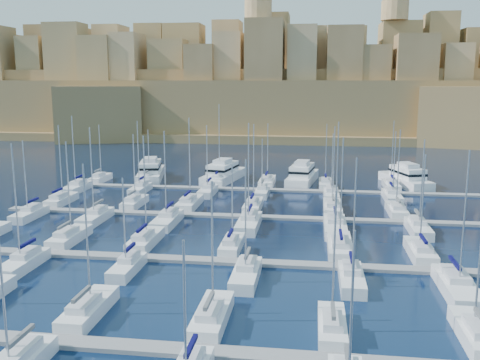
# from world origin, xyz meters

# --- Properties ---
(ground) EXTENTS (600.00, 600.00, 0.00)m
(ground) POSITION_xyz_m (0.00, 0.00, 0.00)
(ground) COLOR black
(ground) RESTS_ON ground
(pontoon_near) EXTENTS (84.00, 2.00, 0.40)m
(pontoon_near) POSITION_xyz_m (0.00, -34.00, 0.20)
(pontoon_near) COLOR slate
(pontoon_near) RESTS_ON ground
(pontoon_mid_near) EXTENTS (84.00, 2.00, 0.40)m
(pontoon_mid_near) POSITION_xyz_m (0.00, -12.00, 0.20)
(pontoon_mid_near) COLOR slate
(pontoon_mid_near) RESTS_ON ground
(pontoon_mid_far) EXTENTS (84.00, 2.00, 0.40)m
(pontoon_mid_far) POSITION_xyz_m (0.00, 10.00, 0.20)
(pontoon_mid_far) COLOR slate
(pontoon_mid_far) RESTS_ON ground
(pontoon_far) EXTENTS (84.00, 2.00, 0.40)m
(pontoon_far) POSITION_xyz_m (0.00, 32.00, 0.20)
(pontoon_far) COLOR slate
(pontoon_far) RESTS_ON ground
(sailboat_2) EXTENTS (2.70, 9.00, 14.72)m
(sailboat_2) POSITION_xyz_m (-11.39, -28.61, 0.75)
(sailboat_2) COLOR white
(sailboat_2) RESTS_ON ground
(sailboat_3) EXTENTS (2.74, 9.15, 13.43)m
(sailboat_3) POSITION_xyz_m (0.35, -28.54, 0.74)
(sailboat_3) COLOR white
(sailboat_3) RESTS_ON ground
(sailboat_4) EXTENTS (2.40, 7.99, 12.99)m
(sailboat_4) POSITION_xyz_m (11.10, -29.11, 0.73)
(sailboat_4) COLOR white
(sailboat_4) RESTS_ON ground
(sailboat_5) EXTENTS (2.58, 8.59, 12.08)m
(sailboat_5) POSITION_xyz_m (23.08, -28.81, 0.72)
(sailboat_5) COLOR white
(sailboat_5) RESTS_ON ground
(sailboat_13) EXTENTS (2.76, 9.19, 14.10)m
(sailboat_13) POSITION_xyz_m (-23.67, -6.52, 0.75)
(sailboat_13) COLOR white
(sailboat_13) RESTS_ON ground
(sailboat_14) EXTENTS (2.78, 9.28, 15.01)m
(sailboat_14) POSITION_xyz_m (-12.95, -6.48, 0.75)
(sailboat_14) COLOR white
(sailboat_14) RESTS_ON ground
(sailboat_15) EXTENTS (2.43, 8.10, 11.59)m
(sailboat_15) POSITION_xyz_m (-1.10, -7.05, 0.71)
(sailboat_15) COLOR white
(sailboat_15) RESTS_ON ground
(sailboat_16) EXTENTS (3.08, 10.28, 15.11)m
(sailboat_16) POSITION_xyz_m (12.82, -5.99, 0.76)
(sailboat_16) COLOR white
(sailboat_16) RESTS_ON ground
(sailboat_17) EXTENTS (2.77, 9.24, 13.25)m
(sailboat_17) POSITION_xyz_m (22.75, -6.49, 0.74)
(sailboat_17) COLOR white
(sailboat_17) RESTS_ON ground
(sailboat_19) EXTENTS (2.62, 8.74, 15.18)m
(sailboat_19) POSITION_xyz_m (-24.34, -17.26, 0.75)
(sailboat_19) COLOR white
(sailboat_19) RESTS_ON ground
(sailboat_20) EXTENTS (2.34, 7.80, 11.50)m
(sailboat_20) POSITION_xyz_m (-11.77, -16.80, 0.71)
(sailboat_20) COLOR white
(sailboat_20) RESTS_ON ground
(sailboat_21) EXTENTS (2.72, 9.07, 13.95)m
(sailboat_21) POSITION_xyz_m (2.09, -17.42, 0.74)
(sailboat_21) COLOR white
(sailboat_21) RESTS_ON ground
(sailboat_22) EXTENTS (2.57, 8.57, 14.32)m
(sailboat_22) POSITION_xyz_m (13.56, -17.18, 0.74)
(sailboat_22) COLOR white
(sailboat_22) RESTS_ON ground
(sailboat_23) EXTENTS (3.16, 10.52, 15.42)m
(sailboat_23) POSITION_xyz_m (24.25, -18.13, 0.77)
(sailboat_23) COLOR white
(sailboat_23) RESTS_ON ground
(sailboat_24) EXTENTS (2.66, 8.86, 14.41)m
(sailboat_24) POSITION_xyz_m (-35.55, 15.32, 0.75)
(sailboat_24) COLOR white
(sailboat_24) RESTS_ON ground
(sailboat_25) EXTENTS (2.57, 8.55, 13.01)m
(sailboat_25) POSITION_xyz_m (-21.85, 15.17, 0.73)
(sailboat_25) COLOR white
(sailboat_25) RESTS_ON ground
(sailboat_26) EXTENTS (3.02, 10.05, 15.86)m
(sailboat_26) POSITION_xyz_m (-12.10, 15.90, 0.77)
(sailboat_26) COLOR white
(sailboat_26) RESTS_ON ground
(sailboat_27) EXTENTS (2.75, 9.17, 14.95)m
(sailboat_27) POSITION_xyz_m (-0.85, 15.47, 0.75)
(sailboat_27) COLOR white
(sailboat_27) RESTS_ON ground
(sailboat_28) EXTENTS (2.96, 9.88, 14.67)m
(sailboat_28) POSITION_xyz_m (12.60, 15.82, 0.76)
(sailboat_28) COLOR white
(sailboat_28) RESTS_ON ground
(sailboat_29) EXTENTS (2.71, 9.02, 14.35)m
(sailboat_29) POSITION_xyz_m (23.04, 15.40, 0.75)
(sailboat_29) COLOR white
(sailboat_29) RESTS_ON ground
(sailboat_30) EXTENTS (2.56, 8.53, 12.94)m
(sailboat_30) POSITION_xyz_m (-35.79, 4.84, 0.73)
(sailboat_30) COLOR white
(sailboat_30) RESTS_ON ground
(sailboat_31) EXTENTS (2.79, 9.30, 15.15)m
(sailboat_31) POSITION_xyz_m (-24.54, 4.47, 0.76)
(sailboat_31) COLOR white
(sailboat_31) RESTS_ON ground
(sailboat_32) EXTENTS (2.97, 9.88, 14.78)m
(sailboat_32) POSITION_xyz_m (-12.83, 4.18, 0.76)
(sailboat_32) COLOR white
(sailboat_32) RESTS_ON ground
(sailboat_33) EXTENTS (3.08, 10.26, 16.10)m
(sailboat_33) POSITION_xyz_m (-0.19, 3.99, 0.77)
(sailboat_33) COLOR white
(sailboat_33) RESTS_ON ground
(sailboat_34) EXTENTS (3.18, 10.59, 16.43)m
(sailboat_34) POSITION_xyz_m (12.57, 3.83, 0.78)
(sailboat_34) COLOR white
(sailboat_34) RESTS_ON ground
(sailboat_35) EXTENTS (2.72, 9.06, 14.03)m
(sailboat_35) POSITION_xyz_m (24.52, 4.58, 0.74)
(sailboat_35) COLOR white
(sailboat_35) RESTS_ON ground
(sailboat_36) EXTENTS (2.45, 8.15, 12.75)m
(sailboat_36) POSITION_xyz_m (-37.04, 36.97, 0.73)
(sailboat_36) COLOR white
(sailboat_36) RESTS_ON ground
(sailboat_37) EXTENTS (2.49, 8.28, 11.79)m
(sailboat_37) POSITION_xyz_m (-26.08, 37.04, 0.72)
(sailboat_37) COLOR white
(sailboat_37) RESTS_ON ground
(sailboat_38) EXTENTS (3.23, 10.77, 17.29)m
(sailboat_38) POSITION_xyz_m (-10.82, 38.26, 0.78)
(sailboat_38) COLOR white
(sailboat_38) RESTS_ON ground
(sailboat_39) EXTENTS (3.00, 10.01, 13.33)m
(sailboat_39) POSITION_xyz_m (-0.37, 37.88, 0.75)
(sailboat_39) COLOR white
(sailboat_39) RESTS_ON ground
(sailboat_40) EXTENTS (2.58, 8.59, 13.41)m
(sailboat_40) POSITION_xyz_m (11.80, 37.19, 0.73)
(sailboat_40) COLOR white
(sailboat_40) RESTS_ON ground
(sailboat_41) EXTENTS (2.76, 9.19, 14.21)m
(sailboat_41) POSITION_xyz_m (25.17, 37.48, 0.75)
(sailboat_41) COLOR white
(sailboat_41) RESTS_ON ground
(sailboat_42) EXTENTS (2.87, 9.56, 15.37)m
(sailboat_42) POSITION_xyz_m (-37.61, 26.34, 0.76)
(sailboat_42) COLOR white
(sailboat_42) RESTS_ON ground
(sailboat_43) EXTENTS (2.52, 8.42, 14.48)m
(sailboat_43) POSITION_xyz_m (-24.63, 26.90, 0.74)
(sailboat_43) COLOR white
(sailboat_43) RESTS_ON ground
(sailboat_44) EXTENTS (2.64, 8.81, 13.84)m
(sailboat_44) POSITION_xyz_m (-10.95, 26.71, 0.74)
(sailboat_44) COLOR white
(sailboat_44) RESTS_ON ground
(sailboat_45) EXTENTS (2.40, 8.01, 11.37)m
(sailboat_45) POSITION_xyz_m (-0.41, 27.10, 0.71)
(sailboat_45) COLOR white
(sailboat_45) RESTS_ON ground
(sailboat_46) EXTENTS (2.76, 9.20, 12.62)m
(sailboat_46) POSITION_xyz_m (12.70, 26.52, 0.73)
(sailboat_46) COLOR white
(sailboat_46) RESTS_ON ground
(sailboat_47) EXTENTS (2.84, 9.48, 13.17)m
(sailboat_47) POSITION_xyz_m (23.83, 26.38, 0.74)
(sailboat_47) COLOR white
(sailboat_47) RESTS_ON ground
(motor_yacht_a) EXTENTS (8.37, 17.48, 5.25)m
(motor_yacht_a) POSITION_xyz_m (-27.02, 41.58, 1.73)
(motor_yacht_a) COLOR white
(motor_yacht_a) RESTS_ON ground
(motor_yacht_b) EXTENTS (8.10, 17.42, 5.25)m
(motor_yacht_b) POSITION_xyz_m (-10.38, 41.56, 1.73)
(motor_yacht_b) COLOR white
(motor_yacht_b) RESTS_ON ground
(motor_yacht_c) EXTENTS (7.08, 16.56, 5.25)m
(motor_yacht_c) POSITION_xyz_m (6.94, 41.20, 1.73)
(motor_yacht_c) COLOR white
(motor_yacht_c) RESTS_ON ground
(motor_yacht_d) EXTENTS (9.59, 16.52, 5.25)m
(motor_yacht_d) POSITION_xyz_m (28.68, 41.12, 1.73)
(motor_yacht_d) COLOR white
(motor_yacht_d) RESTS_ON ground
(fortified_city) EXTENTS (460.00, 108.95, 59.52)m
(fortified_city) POSITION_xyz_m (-0.19, 155.26, 14.74)
(fortified_city) COLOR brown
(fortified_city) RESTS_ON ground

